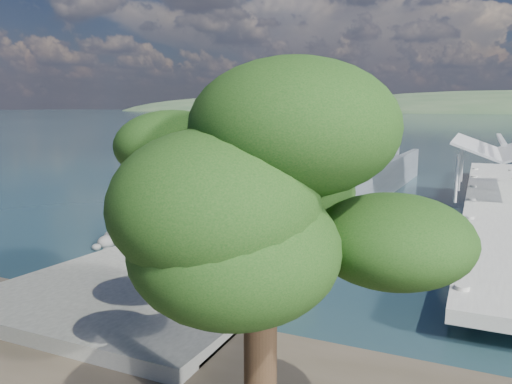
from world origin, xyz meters
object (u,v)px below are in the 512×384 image
soldier (151,229)px  landing_craft (336,184)px  military_truck (264,207)px  pier (497,190)px  overhang_tree (245,180)px

soldier → landing_craft: bearing=81.6°
landing_craft → soldier: bearing=-97.0°
soldier → military_truck: bearing=22.9°
pier → overhang_tree: (-5.63, -29.78, 4.46)m
landing_craft → soldier: (-3.74, -21.53, 0.57)m
pier → overhang_tree: size_ratio=5.28×
military_truck → overhang_tree: size_ratio=1.11×
pier → military_truck: bearing=-123.4°
landing_craft → soldier: size_ratio=19.16×
pier → landing_craft: (-12.45, 2.93, -0.76)m
pier → soldier: bearing=-131.0°
landing_craft → overhang_tree: 33.82m
soldier → pier: bearing=50.4°
soldier → overhang_tree: (10.57, -11.18, 4.65)m
military_truck → soldier: 5.83m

